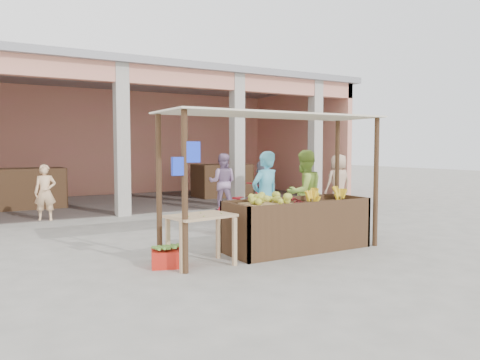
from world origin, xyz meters
TOP-DOWN VIEW (x-y plane):
  - ground at (0.00, 0.00)m, footprint 60.00×60.00m
  - market_building at (0.05, 8.93)m, footprint 14.40×6.40m
  - fruit_stall at (0.50, 0.00)m, footprint 2.60×0.95m
  - stall_awning at (-0.01, 0.06)m, footprint 4.09×1.35m
  - banana_heap at (1.09, -0.01)m, footprint 1.19×0.65m
  - melon_tray at (-0.11, 0.02)m, footprint 0.80×0.69m
  - berry_heap at (0.44, 0.03)m, footprint 0.48×0.39m
  - side_table at (-1.45, -0.15)m, footprint 1.07×0.81m
  - papaya_pile at (-1.45, -0.15)m, footprint 0.72×0.41m
  - red_crate at (-1.93, 0.00)m, footprint 0.59×0.50m
  - plantain_bundle at (-1.93, 0.00)m, footprint 0.37×0.26m
  - produce_sacks at (2.75, 5.44)m, footprint 0.75×0.70m
  - vendor_blue at (0.39, 0.87)m, footprint 0.78×0.64m
  - vendor_green at (1.46, 1.03)m, footprint 0.92×0.58m
  - motorcycle at (0.84, 2.43)m, footprint 1.34×2.10m
  - shopper_c at (4.54, 3.43)m, footprint 0.91×0.64m
  - shopper_d at (2.79, 4.63)m, footprint 1.06×1.53m
  - shopper_e at (-2.90, 5.78)m, footprint 0.62×0.52m
  - shopper_f at (1.74, 5.16)m, footprint 1.01×0.91m

SIDE VIEW (x-z plane):
  - ground at x=0.00m, z-range 0.00..0.00m
  - red_crate at x=-1.93m, z-range 0.00..0.26m
  - produce_sacks at x=2.75m, z-range 0.00..0.57m
  - plantain_bundle at x=-1.93m, z-range 0.26..0.34m
  - fruit_stall at x=0.50m, z-range 0.00..0.80m
  - motorcycle at x=0.84m, z-range 0.00..1.04m
  - side_table at x=-1.45m, z-range 0.26..1.04m
  - shopper_e at x=-2.90m, z-range 0.00..1.46m
  - shopper_d at x=2.79m, z-range 0.00..1.53m
  - berry_heap at x=0.44m, z-range 0.80..0.95m
  - papaya_pile at x=-1.45m, z-range 0.79..0.99m
  - melon_tray at x=-0.11m, z-range 0.79..1.00m
  - shopper_f at x=1.74m, z-range 0.00..1.80m
  - shopper_c at x=4.54m, z-range 0.00..1.80m
  - banana_heap at x=1.09m, z-range 0.80..1.02m
  - vendor_green at x=1.46m, z-range 0.00..1.85m
  - vendor_blue at x=0.39m, z-range 0.00..1.86m
  - stall_awning at x=-0.01m, z-range 0.78..3.17m
  - market_building at x=0.05m, z-range 0.60..4.80m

